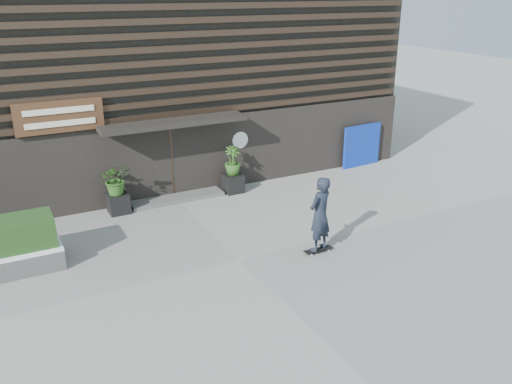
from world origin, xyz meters
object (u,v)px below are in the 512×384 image
planter_pot_left (118,203)px  planter_pot_right (233,183)px  blue_tarp (362,146)px  skateboarder (320,214)px

planter_pot_left → planter_pot_right: 3.80m
planter_pot_right → blue_tarp: 5.53m
planter_pot_left → blue_tarp: (9.30, 0.30, 0.49)m
blue_tarp → skateboarder: size_ratio=0.82×
planter_pot_right → blue_tarp: bearing=3.1°
planter_pot_left → skateboarder: skateboarder is taller
planter_pot_right → skateboarder: (0.07, -4.96, 0.76)m
planter_pot_left → planter_pot_right: (3.80, 0.00, 0.00)m
planter_pot_left → blue_tarp: bearing=1.8°
blue_tarp → skateboarder: bearing=-140.4°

